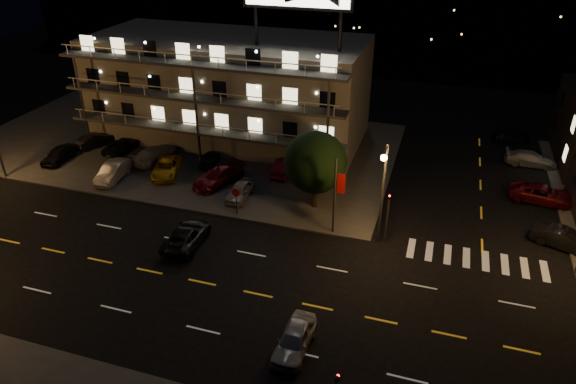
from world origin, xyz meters
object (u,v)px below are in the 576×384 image
(road_car_east, at_px, (294,339))
(lot_car_4, at_px, (240,191))
(tree, at_px, (315,164))
(lot_car_2, at_px, (166,168))
(road_car_west, at_px, (187,236))
(lot_car_7, at_px, (155,154))
(side_car_0, at_px, (564,239))

(road_car_east, bearing_deg, lot_car_4, 124.14)
(tree, height_order, lot_car_2, tree)
(tree, distance_m, road_car_west, 11.50)
(road_car_west, bearing_deg, road_car_east, 142.23)
(lot_car_7, height_order, road_car_east, lot_car_7)
(road_car_east, bearing_deg, side_car_0, 45.86)
(road_car_west, bearing_deg, lot_car_4, -102.18)
(lot_car_2, height_order, road_car_west, lot_car_2)
(lot_car_2, relative_size, road_car_west, 0.94)
(lot_car_7, height_order, side_car_0, lot_car_7)
(tree, xyz_separation_m, lot_car_4, (-6.37, -0.57, -3.24))
(road_car_east, distance_m, road_car_west, 12.99)
(tree, relative_size, lot_car_7, 1.26)
(tree, distance_m, side_car_0, 19.27)
(lot_car_2, relative_size, lot_car_7, 0.91)
(lot_car_4, bearing_deg, side_car_0, 1.20)
(lot_car_7, distance_m, road_car_east, 27.62)
(lot_car_4, bearing_deg, road_car_east, -57.84)
(side_car_0, height_order, road_car_west, side_car_0)
(lot_car_4, distance_m, road_car_east, 17.56)
(road_car_east, bearing_deg, lot_car_2, 138.01)
(lot_car_2, xyz_separation_m, lot_car_7, (-2.41, 2.20, 0.10))
(lot_car_4, relative_size, road_car_east, 0.92)
(tree, bearing_deg, side_car_0, -0.04)
(road_car_east, bearing_deg, tree, 102.90)
(lot_car_2, relative_size, lot_car_4, 1.21)
(lot_car_4, height_order, road_car_east, lot_car_4)
(tree, xyz_separation_m, side_car_0, (18.98, -0.01, -3.32))
(lot_car_4, relative_size, lot_car_7, 0.75)
(lot_car_2, height_order, side_car_0, side_car_0)
(lot_car_4, xyz_separation_m, side_car_0, (25.35, 0.56, -0.08))
(side_car_0, bearing_deg, tree, 111.05)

